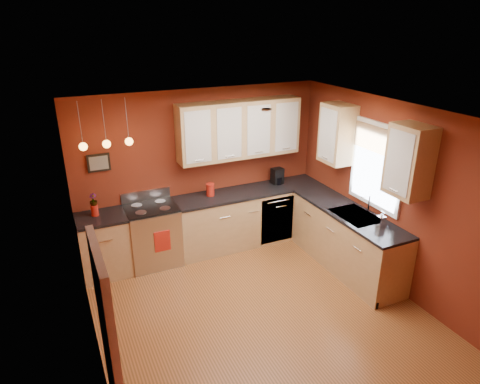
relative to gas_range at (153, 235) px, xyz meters
name	(u,v)px	position (x,y,z in m)	size (l,w,h in m)	color
floor	(259,312)	(0.92, -1.80, -0.48)	(4.20, 4.20, 0.00)	#9C592D
ceiling	(263,115)	(0.92, -1.80, 2.12)	(4.00, 4.20, 0.02)	white
wall_back	(201,170)	(0.92, 0.30, 0.82)	(4.00, 0.02, 2.60)	maroon
wall_front	(385,332)	(0.92, -3.90, 0.82)	(4.00, 0.02, 2.60)	maroon
wall_left	(86,260)	(-1.08, -1.80, 0.82)	(0.02, 4.20, 2.60)	maroon
wall_right	(390,196)	(2.92, -1.80, 0.82)	(0.02, 4.20, 2.60)	maroon
base_cabinets_back_left	(105,246)	(-0.73, 0.00, -0.03)	(0.70, 0.60, 0.90)	tan
base_cabinets_back_right	(250,217)	(1.65, 0.00, -0.03)	(2.54, 0.60, 0.90)	tan
base_cabinets_right	(346,241)	(2.62, -1.35, -0.03)	(0.60, 2.10, 0.90)	tan
counter_back_left	(101,218)	(-0.73, 0.00, 0.44)	(0.70, 0.62, 0.04)	black
counter_back_right	(250,191)	(1.65, 0.00, 0.44)	(2.54, 0.62, 0.04)	black
counter_right	(349,212)	(2.62, -1.35, 0.44)	(0.62, 2.10, 0.04)	black
gas_range	(153,235)	(0.00, 0.00, 0.00)	(0.76, 0.64, 1.11)	#B5B6BA
dishwasher_front	(277,220)	(2.02, -0.29, -0.03)	(0.60, 0.02, 0.80)	#B5B6BA
sink	(356,217)	(2.62, -1.50, 0.43)	(0.50, 0.70, 0.33)	gray
window	(377,163)	(2.89, -1.50, 1.21)	(0.06, 1.02, 1.22)	white
door_left_wall	(112,360)	(-1.05, -3.00, 0.54)	(0.12, 0.82, 2.05)	white
upper_cabinets_back	(239,129)	(1.52, 0.12, 1.47)	(2.00, 0.35, 0.90)	tan
upper_cabinets_right	(370,146)	(2.75, -1.48, 1.47)	(0.35, 1.95, 0.90)	tan
wall_picture	(99,163)	(-0.63, 0.28, 1.17)	(0.32, 0.03, 0.26)	black
pendant_lights	(107,143)	(-0.53, -0.05, 1.53)	(0.71, 0.11, 0.66)	gray
red_canister	(210,190)	(0.98, 0.06, 0.56)	(0.13, 0.13, 0.20)	#B52013
red_vase	(95,210)	(-0.79, 0.07, 0.54)	(0.10, 0.10, 0.16)	#B52013
flowers	(93,200)	(-0.79, 0.07, 0.70)	(0.11, 0.11, 0.19)	#B52013
coffee_maker	(277,177)	(2.22, 0.09, 0.58)	(0.20, 0.19, 0.27)	black
soap_pump	(381,219)	(2.70, -1.92, 0.57)	(0.10, 0.10, 0.22)	white
dish_towel	(162,241)	(0.06, -0.33, 0.04)	(0.24, 0.02, 0.32)	#B52013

